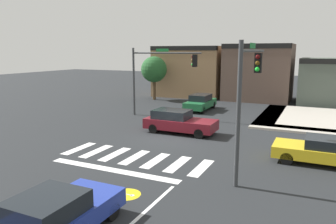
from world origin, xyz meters
TOP-DOWN VIEW (x-y plane):
  - ground_plane at (0.00, 0.00)m, footprint 120.00×120.00m
  - crosswalk_near at (0.00, -4.50)m, footprint 7.80×2.44m
  - bike_detector_marking at (2.00, -8.42)m, footprint 1.08×1.08m
  - curb_corner_northeast at (8.49, 9.42)m, footprint 10.00×10.60m
  - storefront_row at (0.38, 19.11)m, footprint 22.71×6.71m
  - traffic_signal_northwest at (-3.52, 5.37)m, footprint 6.09×0.32m
  - traffic_signal_southeast at (5.58, -4.17)m, footprint 0.32×5.15m
  - car_blue at (1.71, -11.80)m, footprint 1.94×4.33m
  - car_yellow at (8.79, -1.46)m, footprint 4.59×1.93m
  - car_maroon at (-0.02, 1.22)m, footprint 4.73×1.94m
  - car_green at (-1.53, 9.89)m, footprint 1.78×4.45m
  - roadside_tree at (-8.50, 14.00)m, footprint 2.89×2.89m

SIDE VIEW (x-z plane):
  - ground_plane at x=0.00m, z-range 0.00..0.00m
  - bike_detector_marking at x=2.00m, z-range 0.00..0.01m
  - crosswalk_near at x=0.00m, z-range 0.00..0.01m
  - curb_corner_northeast at x=8.49m, z-range 0.00..0.15m
  - car_yellow at x=8.79m, z-range 0.01..1.32m
  - car_blue at x=1.71m, z-range -0.01..1.41m
  - car_green at x=-1.53m, z-range 0.01..1.47m
  - car_maroon at x=-0.02m, z-range 0.01..1.52m
  - storefront_row at x=0.38m, z-range -0.19..5.98m
  - roadside_tree at x=-8.50m, z-range 0.95..5.79m
  - traffic_signal_northwest at x=-3.52m, z-range 1.15..6.81m
  - traffic_signal_southeast at x=5.58m, z-range 1.14..6.94m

